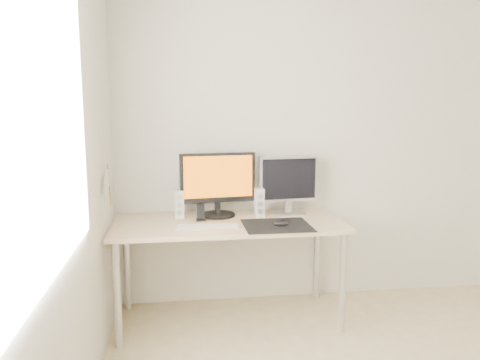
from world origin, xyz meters
TOP-DOWN VIEW (x-y plane):
  - wall_back at (0.00, 1.75)m, footprint 3.50×0.00m
  - wall_left at (-1.75, 0.00)m, footprint 0.00×3.50m
  - window_pane at (-1.74, 0.00)m, footprint 0.00×1.30m
  - mousepad at (-0.62, 1.22)m, footprint 0.45×0.40m
  - mouse at (-0.60, 1.19)m, footprint 0.10×0.06m
  - desk at (-0.93, 1.38)m, footprint 1.60×0.70m
  - main_monitor at (-0.99, 1.54)m, footprint 0.55×0.29m
  - second_monitor at (-0.46, 1.56)m, footprint 0.45×0.18m
  - speaker_left at (-1.27, 1.53)m, footprint 0.07×0.08m
  - speaker_right at (-0.69, 1.49)m, footprint 0.07×0.08m
  - keyboard at (-1.09, 1.23)m, footprint 0.43×0.14m
  - phone_dock at (-1.12, 1.43)m, footprint 0.07×0.06m
  - pennant at (-1.72, 1.24)m, footprint 0.01×0.23m

SIDE VIEW (x-z plane):
  - desk at x=-0.93m, z-range 0.29..1.02m
  - mousepad at x=-0.62m, z-range 0.73..0.73m
  - keyboard at x=-1.09m, z-range 0.73..0.75m
  - mouse at x=-0.60m, z-range 0.73..0.77m
  - phone_dock at x=-1.12m, z-range 0.71..0.83m
  - speaker_left at x=-1.27m, z-range 0.73..0.94m
  - speaker_right at x=-0.69m, z-range 0.73..0.94m
  - second_monitor at x=-0.46m, z-range 0.75..1.19m
  - main_monitor at x=-0.99m, z-range 0.75..1.22m
  - pennant at x=-1.72m, z-range 0.90..1.19m
  - wall_back at x=0.00m, z-range -0.50..3.00m
  - wall_left at x=-1.75m, z-range -0.50..3.00m
  - window_pane at x=-1.74m, z-range 0.85..2.15m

